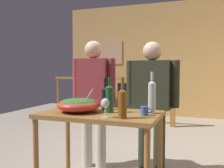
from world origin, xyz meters
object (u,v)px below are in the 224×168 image
at_px(mug_blue, 145,111).
at_px(framed_picture, 112,52).
at_px(wine_bottle_dark, 105,97).
at_px(salad_bowl, 78,104).
at_px(wine_glass, 105,104).
at_px(wine_bottle_green, 110,98).
at_px(person_standing_left, 94,94).
at_px(flat_screen_tv, 126,89).
at_px(person_standing_right, 152,97).
at_px(wine_bottle_clear, 152,96).
at_px(wine_bottle_amber, 122,102).
at_px(serving_table, 100,123).
at_px(stair_railing, 130,94).
at_px(tv_console, 127,107).

bearing_deg(mug_blue, framed_picture, 113.80).
distance_m(framed_picture, wine_bottle_dark, 4.60).
distance_m(salad_bowl, wine_glass, 0.39).
xyz_separation_m(wine_bottle_green, person_standing_left, (-0.44, 0.61, -0.04)).
height_order(wine_glass, mug_blue, wine_glass).
bearing_deg(flat_screen_tv, person_standing_right, -68.38).
bearing_deg(person_standing_left, framed_picture, -76.52).
height_order(flat_screen_tv, wine_bottle_dark, wine_bottle_dark).
height_order(wine_bottle_clear, person_standing_left, person_standing_left).
xyz_separation_m(salad_bowl, wine_bottle_dark, (0.18, 0.22, 0.05)).
relative_size(wine_glass, person_standing_left, 0.11).
bearing_deg(wine_bottle_green, wine_bottle_amber, -48.48).
distance_m(wine_bottle_clear, person_standing_right, 0.55).
relative_size(framed_picture, serving_table, 0.56).
bearing_deg(wine_glass, wine_bottle_dark, 112.19).
relative_size(framed_picture, person_standing_left, 0.40).
height_order(stair_railing, tv_console, stair_railing).
height_order(tv_console, wine_bottle_green, wine_bottle_green).
xyz_separation_m(tv_console, person_standing_right, (1.38, -3.52, 0.67)).
bearing_deg(tv_console, person_standing_left, -79.32).
height_order(framed_picture, tv_console, framed_picture).
xyz_separation_m(wine_bottle_amber, wine_bottle_dark, (-0.31, 0.38, -0.01)).
relative_size(tv_console, wine_bottle_amber, 2.63).
xyz_separation_m(framed_picture, wine_bottle_clear, (2.01, -4.34, -0.70)).
distance_m(serving_table, wine_bottle_dark, 0.29).
bearing_deg(tv_console, stair_railing, -68.35).
distance_m(framed_picture, stair_railing, 1.80).
bearing_deg(serving_table, wine_bottle_green, 18.93).
relative_size(stair_railing, wine_bottle_green, 8.59).
relative_size(flat_screen_tv, salad_bowl, 1.13).
distance_m(tv_console, person_standing_left, 3.65).
height_order(framed_picture, wine_bottle_dark, framed_picture).
relative_size(salad_bowl, wine_bottle_clear, 1.07).
bearing_deg(person_standing_left, wine_bottle_amber, 123.79).
height_order(tv_console, wine_bottle_amber, wine_bottle_amber).
bearing_deg(wine_bottle_dark, framed_picture, 109.51).
xyz_separation_m(wine_bottle_amber, person_standing_left, (-0.65, 0.84, -0.03)).
bearing_deg(wine_glass, wine_bottle_clear, 46.01).
bearing_deg(serving_table, wine_bottle_clear, 13.68).
distance_m(stair_railing, tv_console, 1.08).
height_order(flat_screen_tv, wine_glass, wine_glass).
height_order(stair_railing, person_standing_left, person_standing_left).
bearing_deg(wine_bottle_clear, tv_console, 110.22).
distance_m(wine_bottle_dark, person_standing_right, 0.60).
bearing_deg(wine_bottle_dark, person_standing_right, 50.76).
bearing_deg(person_standing_left, stair_railing, -87.13).
relative_size(tv_console, wine_bottle_clear, 2.33).
bearing_deg(tv_console, wine_glass, -75.12).
bearing_deg(tv_console, framed_picture, 150.51).
xyz_separation_m(mug_blue, person_standing_right, (-0.07, 0.65, 0.05)).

